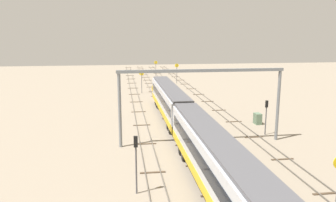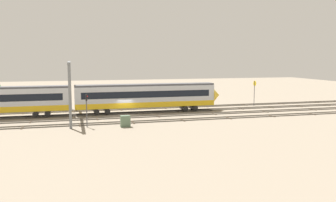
{
  "view_description": "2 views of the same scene",
  "coord_description": "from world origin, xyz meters",
  "views": [
    {
      "loc": [
        -45.56,
        9.46,
        12.74
      ],
      "look_at": [
        4.25,
        2.42,
        2.56
      ],
      "focal_mm": 35.45,
      "sensor_mm": 36.0,
      "label": 1
    },
    {
      "loc": [
        -8.48,
        -58.02,
        9.43
      ],
      "look_at": [
        6.96,
        -0.74,
        2.25
      ],
      "focal_mm": 38.28,
      "sensor_mm": 36.0,
      "label": 2
    }
  ],
  "objects": [
    {
      "name": "speed_sign_far_trackside",
      "position": [
        26.14,
        5.13,
        3.35
      ],
      "size": [
        0.14,
        1.06,
        4.99
      ],
      "color": "#4C4C51",
      "rests_on": "ground"
    },
    {
      "name": "ground_plane",
      "position": [
        0.0,
        0.0,
        0.0
      ],
      "size": [
        190.26,
        190.26,
        0.0
      ],
      "primitive_type": "plane",
      "color": "gray"
    },
    {
      "name": "track_second_far",
      "position": [
        -0.0,
        6.8,
        0.07
      ],
      "size": [
        174.26,
        2.4,
        0.16
      ],
      "color": "#59544C",
      "rests_on": "ground"
    },
    {
      "name": "overhead_gantry",
      "position": [
        -8.78,
        0.31,
        6.69
      ],
      "size": [
        0.4,
        19.49,
        8.84
      ],
      "color": "slate",
      "rests_on": "ground"
    },
    {
      "name": "signal_light_trackside_approach",
      "position": [
        -20.47,
        8.49,
        3.17
      ],
      "size": [
        0.31,
        0.32,
        4.87
      ],
      "color": "#4C4C51",
      "rests_on": "ground"
    },
    {
      "name": "track_with_train",
      "position": [
        0.0,
        2.27,
        0.07
      ],
      "size": [
        174.26,
        2.4,
        0.16
      ],
      "color": "#59544C",
      "rests_on": "ground"
    },
    {
      "name": "track_second_near",
      "position": [
        0.0,
        -2.27,
        0.07
      ],
      "size": [
        174.26,
        2.4,
        0.16
      ],
      "color": "#59544C",
      "rests_on": "ground"
    },
    {
      "name": "relay_cabinet",
      "position": [
        -1.55,
        -9.81,
        0.79
      ],
      "size": [
        1.34,
        0.84,
        1.57
      ],
      "color": "#597259",
      "rests_on": "ground"
    },
    {
      "name": "track_near_foreground",
      "position": [
        0.0,
        -6.8,
        0.07
      ],
      "size": [
        174.26,
        2.4,
        0.16
      ],
      "color": "#59544C",
      "rests_on": "ground"
    },
    {
      "name": "signal_light_trackside_departure",
      "position": [
        -6.64,
        -8.69,
        2.95
      ],
      "size": [
        0.31,
        0.32,
        4.5
      ],
      "color": "#4C4C51",
      "rests_on": "ground"
    }
  ]
}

